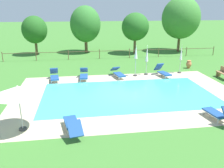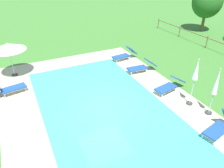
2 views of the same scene
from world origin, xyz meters
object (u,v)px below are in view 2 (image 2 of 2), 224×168
Objects in this scene: sun_lounger_south_near_corner at (124,55)px; patio_umbrella_closed_row_west at (216,85)px; patio_umbrella_closed_row_centre at (196,74)px; sun_lounger_north_near_steps at (221,126)px; sun_lounger_north_mid at (8,89)px; patio_umbrella_open_foreground at (8,47)px; sun_lounger_north_far at (169,86)px; sun_lounger_north_end at (141,67)px; tree_centre at (207,2)px.

patio_umbrella_closed_row_west is (7.44, 0.60, 1.19)m from sun_lounger_south_near_corner.
patio_umbrella_closed_row_west is 1.05m from patio_umbrella_closed_row_centre.
sun_lounger_north_near_steps is 0.77× the size of patio_umbrella_closed_row_centre.
patio_umbrella_closed_row_west reaches higher than sun_lounger_north_near_steps.
patio_umbrella_open_foreground is (-2.29, 0.47, 1.56)m from sun_lounger_north_mid.
sun_lounger_north_near_steps reaches higher than sun_lounger_north_far.
patio_umbrella_closed_row_west is (5.20, 0.56, 1.20)m from sun_lounger_north_end.
patio_umbrella_open_foreground is at bearing 168.43° from sun_lounger_north_mid.
patio_umbrella_closed_row_west is at bearing 6.15° from sun_lounger_north_end.
patio_umbrella_closed_row_west is at bearing 15.48° from patio_umbrella_closed_row_centre.
sun_lounger_north_mid is 1.05× the size of sun_lounger_north_end.
sun_lounger_south_near_corner is 0.79× the size of patio_umbrella_closed_row_centre.
tree_centre is (-4.43, 18.69, 2.54)m from sun_lounger_north_mid.
sun_lounger_north_near_steps is 0.80× the size of patio_umbrella_closed_row_west.
sun_lounger_north_far is 1.06× the size of sun_lounger_south_near_corner.
sun_lounger_north_near_steps is at bearing -42.95° from tree_centre.
patio_umbrella_closed_row_centre is at bearing 47.21° from patio_umbrella_open_foreground.
patio_umbrella_closed_row_west is (8.25, 8.11, -0.35)m from patio_umbrella_open_foreground.
sun_lounger_south_near_corner reaches higher than sun_lounger_north_mid.
patio_umbrella_open_foreground reaches higher than sun_lounger_north_near_steps.
sun_lounger_south_near_corner is at bearing -175.38° from patio_umbrella_closed_row_west.
patio_umbrella_open_foreground reaches higher than sun_lounger_south_near_corner.
sun_lounger_north_near_steps reaches higher than sun_lounger_south_near_corner.
sun_lounger_south_near_corner is (-1.47, 7.98, 0.02)m from sun_lounger_north_mid.
sun_lounger_north_mid is at bearing -11.57° from patio_umbrella_open_foreground.
sun_lounger_north_far is 1.04× the size of sun_lounger_north_end.
patio_umbrella_open_foreground is (-9.45, -7.43, 1.52)m from sun_lounger_north_near_steps.
sun_lounger_north_near_steps reaches higher than sun_lounger_north_mid.
sun_lounger_north_mid is at bearing -124.81° from patio_umbrella_closed_row_west.
patio_umbrella_closed_row_centre is at bearing 169.48° from sun_lounger_north_near_steps.
sun_lounger_south_near_corner is 7.56m from patio_umbrella_closed_row_west.
patio_umbrella_open_foreground reaches higher than sun_lounger_north_end.
sun_lounger_north_far is 2.74m from sun_lounger_north_end.
sun_lounger_north_mid is 8.12m from sun_lounger_south_near_corner.
sun_lounger_north_end is 0.81× the size of patio_umbrella_closed_row_centre.
sun_lounger_south_near_corner reaches higher than sun_lounger_north_end.
sun_lounger_north_end is at bearing 67.96° from patio_umbrella_open_foreground.
sun_lounger_north_mid is 0.87× the size of patio_umbrella_closed_row_west.
sun_lounger_north_mid is (-7.16, -7.90, -0.03)m from sun_lounger_north_near_steps.
sun_lounger_north_mid is 1.06× the size of sun_lounger_south_near_corner.
sun_lounger_north_mid is at bearing -79.54° from sun_lounger_south_near_corner.
tree_centre is at bearing 115.99° from sun_lounger_north_end.
sun_lounger_north_end is at bearing 178.90° from sun_lounger_north_near_steps.
tree_centre is at bearing 105.43° from sun_lounger_south_near_corner.
sun_lounger_north_far is (-3.65, 0.25, -0.03)m from sun_lounger_north_near_steps.
patio_umbrella_open_foreground is (-5.80, -7.68, 1.55)m from sun_lounger_north_far.
sun_lounger_north_end is 2.25m from sun_lounger_south_near_corner.
patio_umbrella_closed_row_west is (2.46, 0.44, 1.21)m from sun_lounger_north_far.
sun_lounger_north_near_steps is 12.12m from patio_umbrella_open_foreground.
patio_umbrella_closed_row_west is at bearing 4.62° from sun_lounger_south_near_corner.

